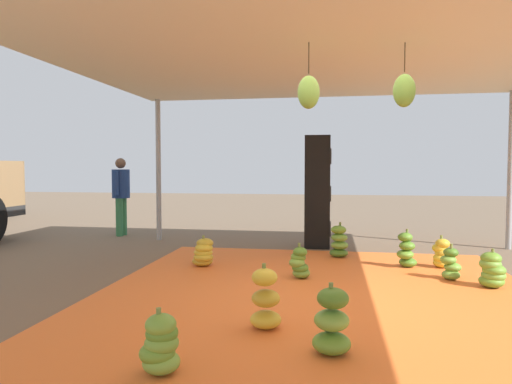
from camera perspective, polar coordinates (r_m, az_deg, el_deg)
name	(u,v)px	position (r m, az deg, el deg)	size (l,w,h in m)	color
ground_plane	(68,289)	(6.17, -22.17, -10.98)	(40.00, 40.00, 0.00)	brown
tarp_orange	(317,300)	(5.31, 7.49, -13.03)	(6.07, 5.13, 0.01)	orange
tent_canopy	(327,43)	(5.27, 8.75, 17.63)	(8.00, 7.00, 2.89)	#9EA0A5
banana_bunch_0	(339,242)	(7.69, 10.18, -6.13)	(0.38, 0.36, 0.57)	#477523
banana_bunch_1	(406,251)	(7.17, 18.03, -6.94)	(0.37, 0.35, 0.56)	#518428
banana_bunch_2	(204,253)	(6.95, -6.47, -7.48)	(0.43, 0.43, 0.46)	gold
banana_bunch_3	(160,345)	(3.53, -11.67, -17.95)	(0.38, 0.40, 0.47)	#75A83D
banana_bunch_4	(451,265)	(6.63, 22.84, -8.24)	(0.31, 0.32, 0.47)	#6B9E38
banana_bunch_5	(442,254)	(7.33, 21.88, -7.09)	(0.36, 0.35, 0.47)	gold
banana_bunch_6	(265,301)	(4.31, 1.17, -13.27)	(0.36, 0.36, 0.60)	gold
banana_bunch_7	(492,271)	(6.40, 27.06, -8.63)	(0.41, 0.42, 0.47)	#60932D
banana_bunch_8	(332,323)	(3.83, 9.32, -15.66)	(0.42, 0.42, 0.56)	#60932D
banana_bunch_9	(299,264)	(6.20, 5.37, -8.76)	(0.30, 0.32, 0.47)	#6B9E38
worker_0	(121,190)	(10.37, -16.28, 0.18)	(0.61, 0.37, 1.67)	#337A4C
speaker_stack	(318,192)	(8.55, 7.58, 0.02)	(0.46, 0.48, 2.05)	black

